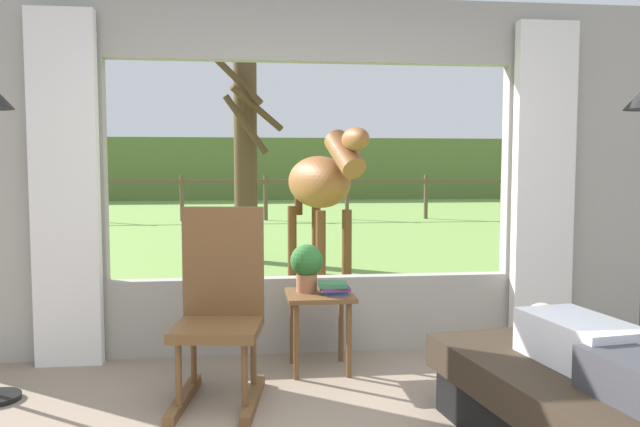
{
  "coord_description": "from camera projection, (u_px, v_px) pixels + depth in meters",
  "views": [
    {
      "loc": [
        -0.48,
        -2.32,
        1.37
      ],
      "look_at": [
        0.0,
        1.8,
        1.05
      ],
      "focal_mm": 35.63,
      "sensor_mm": 36.0,
      "label": 1
    }
  ],
  "objects": [
    {
      "name": "curtain_panel_left",
      "position": [
        65.0,
        190.0,
        4.27
      ],
      "size": [
        0.44,
        0.1,
        2.4
      ],
      "primitive_type": "cube",
      "color": "silver",
      "rests_on": "ground_plane"
    },
    {
      "name": "potted_plant",
      "position": [
        307.0,
        265.0,
        4.24
      ],
      "size": [
        0.22,
        0.22,
        0.32
      ],
      "color": "#9E6042",
      "rests_on": "side_table"
    },
    {
      "name": "pasture_tree",
      "position": [
        246.0,
        154.0,
        8.76
      ],
      "size": [
        0.99,
        0.68,
        2.89
      ],
      "color": "#4C3823",
      "rests_on": "outdoor_pasture_lawn"
    },
    {
      "name": "horse",
      "position": [
        321.0,
        183.0,
        7.26
      ],
      "size": [
        0.91,
        1.81,
        1.73
      ],
      "rotation": [
        0.0,
        0.0,
        -2.83
      ],
      "color": "brown",
      "rests_on": "outdoor_pasture_lawn"
    },
    {
      "name": "recliner_sofa",
      "position": [
        594.0,
        417.0,
        2.9
      ],
      "size": [
        1.14,
        1.81,
        0.42
      ],
      "rotation": [
        0.0,
        0.0,
        0.15
      ],
      "color": "black",
      "rests_on": "ground_plane"
    },
    {
      "name": "distant_hill_ridge",
      "position": [
        258.0,
        169.0,
        25.14
      ],
      "size": [
        36.0,
        2.0,
        2.4
      ],
      "primitive_type": "cube",
      "color": "olive",
      "rests_on": "ground_plane"
    },
    {
      "name": "side_table",
      "position": [
        320.0,
        307.0,
        4.21
      ],
      "size": [
        0.44,
        0.44,
        0.52
      ],
      "color": "brown",
      "rests_on": "ground_plane"
    },
    {
      "name": "pasture_fence_line",
      "position": [
        266.0,
        190.0,
        15.39
      ],
      "size": [
        16.1,
        0.1,
        1.1
      ],
      "color": "brown",
      "rests_on": "outdoor_pasture_lawn"
    },
    {
      "name": "rocking_chair",
      "position": [
        220.0,
        306.0,
        3.69
      ],
      "size": [
        0.55,
        0.74,
        1.12
      ],
      "rotation": [
        0.0,
        0.0,
        -0.14
      ],
      "color": "brown",
      "rests_on": "ground_plane"
    },
    {
      "name": "back_wall_with_window",
      "position": [
        313.0,
        181.0,
        4.6
      ],
      "size": [
        5.2,
        0.12,
        2.55
      ],
      "color": "#9E998E",
      "rests_on": "ground_plane"
    },
    {
      "name": "book_stack",
      "position": [
        334.0,
        288.0,
        4.16
      ],
      "size": [
        0.21,
        0.17,
        0.08
      ],
      "color": "#23478C",
      "rests_on": "side_table"
    },
    {
      "name": "reclining_person",
      "position": [
        603.0,
        355.0,
        2.82
      ],
      "size": [
        0.42,
        1.44,
        0.22
      ],
      "rotation": [
        0.0,
        0.0,
        0.15
      ],
      "color": "silver",
      "rests_on": "recliner_sofa"
    },
    {
      "name": "outdoor_pasture_lawn",
      "position": [
        266.0,
        220.0,
        15.49
      ],
      "size": [
        36.0,
        21.68,
        0.02
      ],
      "primitive_type": "cube",
      "color": "#759E47",
      "rests_on": "ground_plane"
    },
    {
      "name": "curtain_panel_right",
      "position": [
        543.0,
        188.0,
        4.66
      ],
      "size": [
        0.44,
        0.1,
        2.4
      ],
      "primitive_type": "cube",
      "color": "silver",
      "rests_on": "ground_plane"
    }
  ]
}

